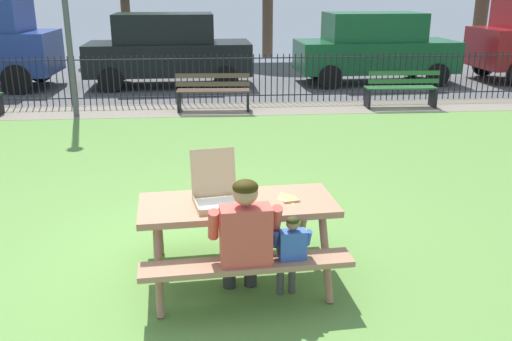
% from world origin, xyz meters
% --- Properties ---
extents(ground, '(28.00, 11.80, 0.02)m').
position_xyz_m(ground, '(0.00, 1.90, -0.01)').
color(ground, '#5F8D40').
extents(cobblestone_walkway, '(28.00, 1.40, 0.01)m').
position_xyz_m(cobblestone_walkway, '(0.00, 7.10, -0.00)').
color(cobblestone_walkway, gray).
extents(street_asphalt, '(28.00, 7.08, 0.01)m').
position_xyz_m(street_asphalt, '(0.00, 11.34, -0.01)').
color(street_asphalt, '#515154').
extents(picnic_table_foreground, '(1.90, 1.60, 0.79)m').
position_xyz_m(picnic_table_foreground, '(0.56, -0.49, 0.60)').
color(picnic_table_foreground, '#A37659').
rests_on(picnic_table_foreground, ground).
extents(pizza_box_open, '(0.49, 0.53, 0.47)m').
position_xyz_m(pizza_box_open, '(0.37, -0.47, 0.88)').
color(pizza_box_open, tan).
rests_on(pizza_box_open, picnic_table_foreground).
extents(pizza_slice_on_table, '(0.20, 0.28, 0.02)m').
position_xyz_m(pizza_slice_on_table, '(1.04, -0.45, 0.78)').
color(pizza_slice_on_table, '#F5C958').
rests_on(pizza_slice_on_table, picnic_table_foreground).
extents(adult_at_table, '(0.62, 0.61, 1.19)m').
position_xyz_m(adult_at_table, '(0.59, -0.99, 0.66)').
color(adult_at_table, '#2F2F2F').
rests_on(adult_at_table, ground).
extents(child_at_table, '(0.34, 0.33, 0.85)m').
position_xyz_m(child_at_table, '(0.99, -0.99, 0.51)').
color(child_at_table, '#484848').
rests_on(child_at_table, ground).
extents(iron_fence_streetside, '(21.81, 0.03, 1.14)m').
position_xyz_m(iron_fence_streetside, '(0.00, 7.80, 0.58)').
color(iron_fence_streetside, black).
rests_on(iron_fence_streetside, ground).
extents(park_bench_center, '(1.62, 0.54, 0.85)m').
position_xyz_m(park_bench_center, '(0.45, 6.96, 0.42)').
color(park_bench_center, brown).
rests_on(park_bench_center, ground).
extents(park_bench_right, '(1.61, 0.51, 0.85)m').
position_xyz_m(park_bench_right, '(4.69, 6.96, 0.42)').
color(park_bench_right, '#296330').
rests_on(park_bench_right, ground).
extents(parked_car_center, '(4.44, 2.00, 1.94)m').
position_xyz_m(parked_car_center, '(-0.72, 10.33, 1.01)').
color(parked_car_center, black).
rests_on(parked_car_center, ground).
extents(parked_car_right, '(4.46, 2.03, 1.94)m').
position_xyz_m(parked_car_right, '(5.03, 10.33, 1.01)').
color(parked_car_right, '#14512B').
rests_on(parked_car_right, ground).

